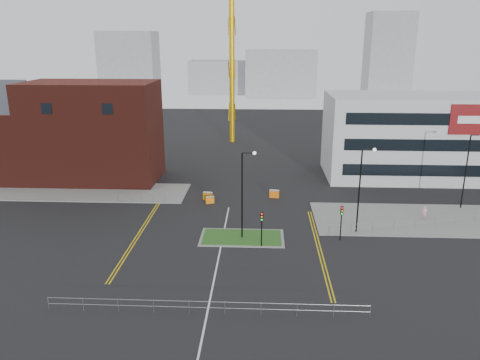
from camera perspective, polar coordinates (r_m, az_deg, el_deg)
name	(u,v)px	position (r m, az deg, el deg)	size (l,w,h in m)	color
ground	(215,275)	(41.42, -3.07, -11.51)	(200.00, 200.00, 0.00)	black
pavement_left	(82,192)	(65.95, -18.67, -1.36)	(28.00, 8.00, 0.12)	slate
pavement_right	(421,219)	(56.89, 21.16, -4.49)	(24.00, 10.00, 0.12)	slate
island_kerb	(242,238)	(48.44, 0.25, -7.04)	(8.60, 4.60, 0.08)	slate
grass_island	(242,237)	(48.43, 0.25, -7.02)	(8.00, 4.00, 0.12)	#25511B
brick_building	(73,133)	(70.82, -19.72, 5.44)	(24.20, 10.07, 14.24)	#491812
office_block	(413,136)	(73.00, 20.39, 5.01)	(25.00, 12.20, 12.00)	silver
streetlamp_island	(244,188)	(46.52, 0.52, -0.98)	(1.46, 0.36, 9.18)	black
streetlamp_right_near	(362,184)	(49.48, 14.64, -0.44)	(1.46, 0.36, 9.18)	black
streetlamp_right_far	(469,165)	(61.13, 26.09, 1.63)	(1.46, 0.36, 9.18)	black
traffic_light_island	(262,223)	(45.56, 2.66, -5.20)	(0.28, 0.33, 3.65)	black
traffic_light_right	(342,216)	(48.10, 12.27, -4.37)	(0.28, 0.33, 3.65)	black
railing_front	(207,305)	(35.87, -4.07, -14.94)	(24.05, 0.05, 1.10)	gray
railing_left	(141,198)	(59.36, -11.97, -2.11)	(6.05, 0.05, 1.10)	gray
railing_right	(415,221)	(53.96, 20.52, -4.75)	(19.05, 5.05, 1.10)	gray
centre_line	(217,264)	(43.18, -2.80, -10.24)	(0.15, 30.00, 0.01)	silver
yellow_left_a	(141,228)	(51.88, -11.95, -5.80)	(0.12, 24.00, 0.01)	gold
yellow_left_b	(144,228)	(51.81, -11.62, -5.81)	(0.12, 24.00, 0.01)	gold
yellow_right_a	(317,248)	(46.93, 9.42, -8.15)	(0.12, 20.00, 0.01)	gold
yellow_right_b	(320,248)	(46.97, 9.79, -8.15)	(0.12, 20.00, 0.01)	gold
skyline_a	(130,66)	(162.54, -13.30, 13.36)	(18.00, 12.00, 22.00)	gray
skyline_b	(280,74)	(166.77, 4.95, 12.77)	(24.00, 12.00, 16.00)	gray
skyline_c	(388,57)	(166.50, 17.57, 14.14)	(14.00, 12.00, 28.00)	gray
skyline_d	(231,77)	(177.18, -1.15, 12.42)	(30.00, 12.00, 12.00)	gray
pedestrian	(425,213)	(56.88, 21.58, -3.75)	(0.58, 0.38, 1.60)	#F19CBE
barrier_left	(210,200)	(58.26, -3.69, -2.41)	(1.10, 0.73, 0.88)	orange
barrier_mid	(208,196)	(59.59, -3.94, -1.91)	(1.22, 0.53, 0.99)	#C8790B
barrier_right	(274,194)	(60.34, 4.20, -1.65)	(1.27, 0.61, 1.02)	orange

